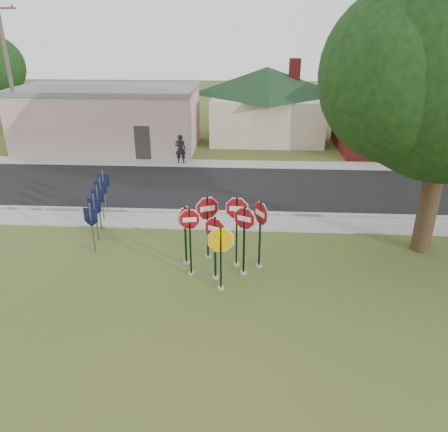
# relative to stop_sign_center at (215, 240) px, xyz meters

# --- Properties ---
(ground) EXTENTS (120.00, 120.00, 0.00)m
(ground) POSITION_rel_stop_sign_center_xyz_m (0.26, -0.92, -1.46)
(ground) COLOR #3F531F
(ground) RESTS_ON ground
(sidewalk_near) EXTENTS (60.00, 1.60, 0.06)m
(sidewalk_near) POSITION_rel_stop_sign_center_xyz_m (0.26, 4.58, -1.43)
(sidewalk_near) COLOR gray
(sidewalk_near) RESTS_ON ground
(road) EXTENTS (60.00, 7.00, 0.04)m
(road) POSITION_rel_stop_sign_center_xyz_m (0.26, 9.08, -1.44)
(road) COLOR black
(road) RESTS_ON ground
(sidewalk_far) EXTENTS (60.00, 1.60, 0.06)m
(sidewalk_far) POSITION_rel_stop_sign_center_xyz_m (0.26, 13.38, -1.43)
(sidewalk_far) COLOR gray
(sidewalk_far) RESTS_ON ground
(curb) EXTENTS (60.00, 0.20, 0.14)m
(curb) POSITION_rel_stop_sign_center_xyz_m (0.26, 5.58, -1.39)
(curb) COLOR gray
(curb) RESTS_ON ground
(stop_sign_center) EXTENTS (0.96, 0.44, 2.39)m
(stop_sign_center) POSITION_rel_stop_sign_center_xyz_m (0.00, 0.00, 0.00)
(stop_sign_center) COLOR gray
(stop_sign_center) RESTS_ON ground
(stop_sign_yellow) EXTENTS (1.17, 0.24, 2.38)m
(stop_sign_yellow) POSITION_rel_stop_sign_center_xyz_m (0.23, -0.66, -0.01)
(stop_sign_yellow) COLOR gray
(stop_sign_yellow) RESTS_ON ground
(stop_sign_left) EXTENTS (0.96, 0.24, 2.59)m
(stop_sign_left) POSITION_rel_stop_sign_center_xyz_m (-0.86, 0.17, 0.12)
(stop_sign_left) COLOR gray
(stop_sign_left) RESTS_ON ground
(stop_sign_right) EXTENTS (0.97, 0.47, 2.64)m
(stop_sign_right) POSITION_rel_stop_sign_center_xyz_m (0.95, 0.34, 0.19)
(stop_sign_right) COLOR gray
(stop_sign_right) RESTS_ON ground
(stop_sign_back_right) EXTENTS (1.09, 0.24, 2.77)m
(stop_sign_back_right) POSITION_rel_stop_sign_center_xyz_m (0.68, 0.93, 0.28)
(stop_sign_back_right) COLOR gray
(stop_sign_back_right) RESTS_ON ground
(stop_sign_back_left) EXTENTS (1.08, 0.50, 2.58)m
(stop_sign_back_left) POSITION_rel_stop_sign_center_xyz_m (-0.39, 1.42, 0.16)
(stop_sign_back_left) COLOR gray
(stop_sign_back_left) RESTS_ON ground
(stop_sign_far_right) EXTENTS (0.62, 0.96, 2.65)m
(stop_sign_far_right) POSITION_rel_stop_sign_center_xyz_m (1.50, 0.87, 0.20)
(stop_sign_far_right) COLOR gray
(stop_sign_far_right) RESTS_ON ground
(stop_sign_far_left) EXTENTS (0.52, 0.86, 2.37)m
(stop_sign_far_left) POSITION_rel_stop_sign_center_xyz_m (-1.13, 0.93, -0.03)
(stop_sign_far_left) COLOR gray
(stop_sign_far_left) RESTS_ON ground
(route_sign_row) EXTENTS (1.43, 4.63, 2.00)m
(route_sign_row) POSITION_rel_stop_sign_center_xyz_m (-5.14, 3.58, -0.24)
(route_sign_row) COLOR #59595E
(route_sign_row) RESTS_ON ground
(building_stucco) EXTENTS (12.20, 6.20, 4.20)m
(building_stucco) POSITION_rel_stop_sign_center_xyz_m (-8.74, 17.08, 0.69)
(building_stucco) COLOR #BCB6AE
(building_stucco) RESTS_ON ground
(building_house) EXTENTS (11.60, 11.60, 6.20)m
(building_house) POSITION_rel_stop_sign_center_xyz_m (2.27, 21.08, 2.19)
(building_house) COLOR beige
(building_house) RESTS_ON ground
(building_brick) EXTENTS (10.20, 6.20, 4.75)m
(building_brick) POSITION_rel_stop_sign_center_xyz_m (12.26, 17.58, 0.94)
(building_brick) COLOR maroon
(building_brick) RESTS_ON ground
(utility_pole_near) EXTENTS (2.20, 0.26, 9.50)m
(utility_pole_near) POSITION_rel_stop_sign_center_xyz_m (-13.74, 14.28, 3.51)
(utility_pole_near) COLOR #4B3D32
(utility_pole_near) RESTS_ON ground
(pedestrian) EXTENTS (0.67, 0.44, 1.81)m
(pedestrian) POSITION_rel_stop_sign_center_xyz_m (-3.20, 13.34, -0.50)
(pedestrian) COLOR black
(pedestrian) RESTS_ON sidewalk_far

